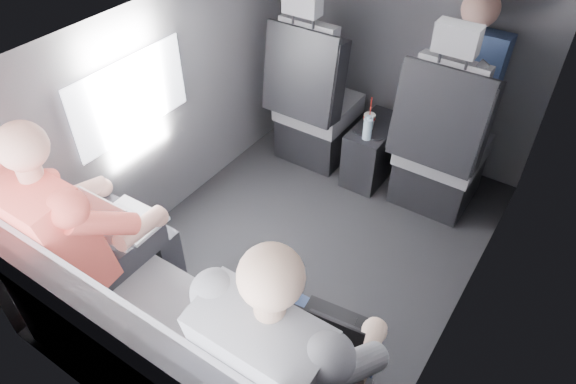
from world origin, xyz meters
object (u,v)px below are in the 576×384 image
Objects in this scene: front_seat_right at (440,151)px; laptop_black at (330,334)px; center_console at (373,151)px; rear_bench at (170,353)px; water_bottle at (368,128)px; soda_cup at (369,121)px; laptop_white at (121,219)px; passenger_rear_right at (291,358)px; passenger_rear_left at (83,234)px; passenger_front_right at (463,81)px; front_seat_left at (314,108)px.

laptop_black is at bearing -84.28° from front_seat_right.
center_console is at bearing 174.93° from front_seat_right.
rear_bench is 1.79m from water_bottle.
rear_bench is 1.89m from soda_cup.
front_seat_right is at bearing 60.23° from laptop_white.
rear_bench is 1.25× the size of passenger_rear_right.
center_console is 1.94m from rear_bench.
passenger_rear_left is (-0.05, -0.16, 0.02)m from laptop_white.
soda_cup reaches higher than center_console.
front_seat_right reaches higher than water_bottle.
laptop_white reaches higher than laptop_black.
passenger_front_right is (0.91, 1.90, 0.13)m from laptop_white.
soda_cup is at bearing -116.61° from center_console.
passenger_rear_left is (-1.15, -0.17, 0.02)m from laptop_black.
center_console is at bearing 73.77° from laptop_white.
passenger_front_right reaches higher than passenger_rear_right.
laptop_black is at bearing -56.96° from front_seat_left.
front_seat_left is 5.49× the size of soda_cup.
soda_cup is at bearing 74.10° from passenger_rear_left.
rear_bench is 6.95× the size of soda_cup.
rear_bench reaches higher than laptop_black.
water_bottle is at bearing 111.71° from laptop_black.
front_seat_left is at bearing 180.00° from front_seat_right.
passenger_rear_right is at bearing 9.64° from rear_bench.
front_seat_left is at bearing 103.31° from rear_bench.
water_bottle is at bearing -137.12° from passenger_front_right.
passenger_rear_right reaches higher than laptop_black.
passenger_front_right reaches higher than front_seat_left.
passenger_rear_right is 2.07m from passenger_front_right.
laptop_black is (0.61, 0.27, 0.32)m from rear_bench.
passenger_front_right is at bearing 78.92° from rear_bench.
rear_bench is at bearing -90.38° from water_bottle.
soda_cup is at bearing 90.89° from rear_bench.
passenger_rear_left is at bearing -171.52° from laptop_black.
laptop_white is (-0.46, -1.62, 0.17)m from soda_cup.
front_seat_right is 7.69× the size of water_bottle.
passenger_rear_right is at bearing -72.10° from water_bottle.
passenger_rear_left is (-0.54, -1.85, 0.45)m from center_console.
water_bottle is 0.51× the size of laptop_black.
water_bottle reaches higher than center_console.
passenger_rear_right is at bearing -0.00° from passenger_rear_left.
passenger_front_right is (0.96, 2.07, 0.11)m from passenger_rear_left.
front_seat_left is at bearing 87.18° from passenger_rear_left.
rear_bench is 4.92× the size of laptop_black.
laptop_white is 1.06m from passenger_rear_right.
passenger_front_right reaches higher than soda_cup.
passenger_front_right is at bearing 64.35° from laptop_white.
passenger_rear_right reaches higher than laptop_white.
passenger_rear_left reaches higher than water_bottle.
soda_cup is at bearing -177.78° from front_seat_right.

